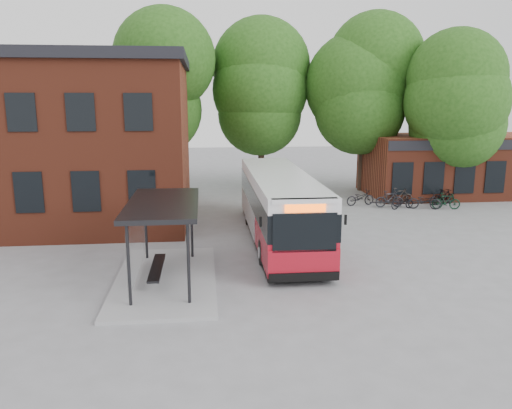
{
  "coord_description": "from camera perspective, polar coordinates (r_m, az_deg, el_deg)",
  "views": [
    {
      "loc": [
        -3.07,
        -18.06,
        6.3
      ],
      "look_at": [
        -0.92,
        2.33,
        2.0
      ],
      "focal_mm": 35.0,
      "sensor_mm": 36.0,
      "label": 1
    }
  ],
  "objects": [
    {
      "name": "bicycle_6",
      "position": [
        32.56,
        20.27,
        0.7
      ],
      "size": [
        1.7,
        0.99,
        0.84
      ],
      "primitive_type": "imported",
      "rotation": [
        0.0,
        0.0,
        1.86
      ],
      "color": "black",
      "rests_on": "ground"
    },
    {
      "name": "bus_shelter",
      "position": [
        17.79,
        -10.42,
        -4.17
      ],
      "size": [
        3.6,
        7.0,
        2.9
      ],
      "primitive_type": null,
      "color": "#232326",
      "rests_on": "ground"
    },
    {
      "name": "bicycle_2",
      "position": [
        30.61,
        16.37,
        0.27
      ],
      "size": [
        1.65,
        0.98,
        0.82
      ],
      "primitive_type": "imported",
      "rotation": [
        0.0,
        0.0,
        1.87
      ],
      "color": "black",
      "rests_on": "ground"
    },
    {
      "name": "bike_rail",
      "position": [
        31.26,
        17.37,
        0.03
      ],
      "size": [
        5.2,
        0.1,
        0.38
      ],
      "primitive_type": null,
      "color": "#232326",
      "rests_on": "ground"
    },
    {
      "name": "station_building",
      "position": [
        28.9,
        -26.29,
        6.57
      ],
      "size": [
        18.4,
        10.4,
        8.5
      ],
      "primitive_type": null,
      "color": "maroon",
      "rests_on": "ground"
    },
    {
      "name": "tree_0",
      "position": [
        34.19,
        -11.12,
        10.29
      ],
      "size": [
        7.92,
        7.92,
        11.0
      ],
      "primitive_type": null,
      "color": "#204A13",
      "rests_on": "ground"
    },
    {
      "name": "city_bus",
      "position": [
        22.65,
        2.63,
        -0.29
      ],
      "size": [
        2.65,
        12.16,
        3.09
      ],
      "primitive_type": null,
      "rotation": [
        0.0,
        0.0,
        -0.01
      ],
      "color": "#AE1121",
      "rests_on": "ground"
    },
    {
      "name": "tree_2",
      "position": [
        35.82,
        12.18,
        10.31
      ],
      "size": [
        7.92,
        7.92,
        11.0
      ],
      "primitive_type": null,
      "color": "#204A13",
      "rests_on": "ground"
    },
    {
      "name": "bicycle_7",
      "position": [
        32.8,
        20.68,
        0.85
      ],
      "size": [
        1.64,
        0.83,
        0.95
      ],
      "primitive_type": "imported",
      "rotation": [
        0.0,
        0.0,
        1.82
      ],
      "color": "black",
      "rests_on": "ground"
    },
    {
      "name": "shop_row",
      "position": [
        37.05,
        23.29,
        4.22
      ],
      "size": [
        14.0,
        6.2,
        4.0
      ],
      "primitive_type": null,
      "color": "maroon",
      "rests_on": "ground"
    },
    {
      "name": "bicycle_0",
      "position": [
        31.02,
        11.83,
        0.77
      ],
      "size": [
        1.91,
        1.0,
        0.96
      ],
      "primitive_type": "imported",
      "rotation": [
        0.0,
        0.0,
        1.78
      ],
      "color": "black",
      "rests_on": "ground"
    },
    {
      "name": "bicycle_1",
      "position": [
        30.85,
        14.99,
        0.62
      ],
      "size": [
        1.69,
        0.5,
        1.01
      ],
      "primitive_type": "imported",
      "rotation": [
        0.0,
        0.0,
        1.55
      ],
      "color": "#22232A",
      "rests_on": "ground"
    },
    {
      "name": "bicycle_5",
      "position": [
        31.31,
        20.9,
        0.36
      ],
      "size": [
        1.69,
        0.78,
        0.98
      ],
      "primitive_type": "imported",
      "rotation": [
        0.0,
        0.0,
        1.36
      ],
      "color": "black",
      "rests_on": "ground"
    },
    {
      "name": "ground",
      "position": [
        19.37,
        3.46,
        -7.15
      ],
      "size": [
        100.0,
        100.0,
        0.0
      ],
      "primitive_type": "plane",
      "color": "gray"
    },
    {
      "name": "tree_3",
      "position": [
        34.13,
        22.32,
        8.19
      ],
      "size": [
        7.04,
        7.04,
        9.28
      ],
      "primitive_type": null,
      "color": "#204A13",
      "rests_on": "ground"
    },
    {
      "name": "bicycle_3",
      "position": [
        31.88,
        16.0,
        0.93
      ],
      "size": [
        1.75,
        0.58,
        1.04
      ],
      "primitive_type": "imported",
      "rotation": [
        0.0,
        0.0,
        1.52
      ],
      "color": "#302925",
      "rests_on": "ground"
    },
    {
      "name": "bicycle_4",
      "position": [
        30.94,
        18.69,
        0.4
      ],
      "size": [
        1.98,
        1.17,
        0.98
      ],
      "primitive_type": "imported",
      "rotation": [
        0.0,
        0.0,
        1.28
      ],
      "color": "black",
      "rests_on": "ground"
    },
    {
      "name": "tree_1",
      "position": [
        35.31,
        0.61,
        10.06
      ],
      "size": [
        7.92,
        7.92,
        10.4
      ],
      "primitive_type": null,
      "color": "#204A13",
      "rests_on": "ground"
    }
  ]
}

